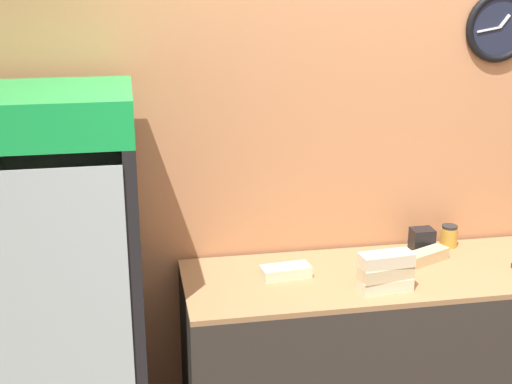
# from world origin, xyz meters

# --- Properties ---
(wall_back) EXTENTS (5.20, 0.09, 2.70)m
(wall_back) POSITION_xyz_m (0.00, 1.24, 1.35)
(wall_back) COLOR tan
(wall_back) RESTS_ON ground_plane
(prep_counter) EXTENTS (1.95, 0.64, 0.91)m
(prep_counter) POSITION_xyz_m (0.00, 0.87, 0.46)
(prep_counter) COLOR #332D28
(prep_counter) RESTS_ON ground_plane
(beverage_cooler) EXTENTS (0.77, 0.70, 1.82)m
(beverage_cooler) POSITION_xyz_m (-1.54, 0.89, 1.00)
(beverage_cooler) COLOR black
(beverage_cooler) RESTS_ON ground_plane
(sandwich_stack_bottom) EXTENTS (0.24, 0.12, 0.06)m
(sandwich_stack_bottom) POSITION_xyz_m (-0.10, 0.69, 0.94)
(sandwich_stack_bottom) COLOR beige
(sandwich_stack_bottom) RESTS_ON prep_counter
(sandwich_stack_middle) EXTENTS (0.25, 0.12, 0.06)m
(sandwich_stack_middle) POSITION_xyz_m (-0.10, 0.69, 1.00)
(sandwich_stack_middle) COLOR beige
(sandwich_stack_middle) RESTS_ON sandwich_stack_bottom
(sandwich_stack_top) EXTENTS (0.24, 0.12, 0.06)m
(sandwich_stack_top) POSITION_xyz_m (-0.10, 0.69, 1.06)
(sandwich_stack_top) COLOR beige
(sandwich_stack_top) RESTS_ON sandwich_stack_middle
(sandwich_flat_left) EXTENTS (0.23, 0.12, 0.05)m
(sandwich_flat_left) POSITION_xyz_m (-0.50, 0.90, 0.94)
(sandwich_flat_left) COLOR beige
(sandwich_flat_left) RESTS_ON prep_counter
(sandwich_flat_right) EXTENTS (0.25, 0.17, 0.06)m
(sandwich_flat_right) POSITION_xyz_m (0.21, 0.95, 0.94)
(sandwich_flat_right) COLOR tan
(sandwich_flat_right) RESTS_ON prep_counter
(condiment_jar) EXTENTS (0.09, 0.09, 0.11)m
(condiment_jar) POSITION_xyz_m (0.40, 1.12, 0.97)
(condiment_jar) COLOR gold
(condiment_jar) RESTS_ON prep_counter
(napkin_dispenser) EXTENTS (0.11, 0.09, 0.12)m
(napkin_dispenser) POSITION_xyz_m (0.23, 1.08, 0.97)
(napkin_dispenser) COLOR black
(napkin_dispenser) RESTS_ON prep_counter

